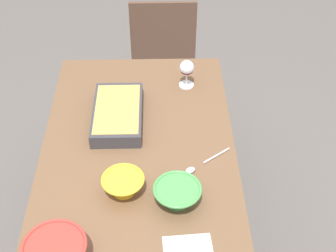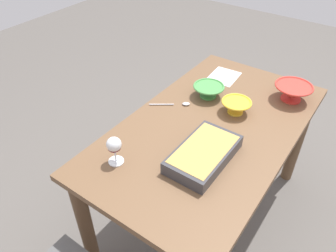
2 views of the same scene
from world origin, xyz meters
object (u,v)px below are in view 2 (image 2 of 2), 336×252
small_bowl (236,106)px  napkin (224,77)px  mixing_bowl (293,92)px  dining_table (209,144)px  serving_spoon (178,104)px  casserole_dish (204,153)px  serving_bowl (209,90)px  wine_glass (114,146)px

small_bowl → napkin: size_ratio=0.79×
mixing_bowl → dining_table: bearing=152.0°
serving_spoon → small_bowl: bearing=-67.3°
casserole_dish → small_bowl: bearing=6.0°
serving_spoon → casserole_dish: bearing=-131.1°
dining_table → serving_spoon: 0.29m
serving_bowl → mixing_bowl: bearing=-58.5°
wine_glass → mixing_bowl: 1.11m
serving_spoon → dining_table: bearing=-102.7°
small_bowl → serving_spoon: small_bowl is taller
small_bowl → napkin: (0.32, 0.24, -0.04)m
casserole_dish → wine_glass: bearing=127.7°
serving_spoon → serving_bowl: bearing=-28.3°
mixing_bowl → serving_bowl: 0.49m
serving_spoon → wine_glass: bearing=-177.5°
wine_glass → mixing_bowl: wine_glass is taller
casserole_dish → small_bowl: small_bowl is taller
wine_glass → small_bowl: size_ratio=0.86×
casserole_dish → serving_spoon: (0.31, 0.35, -0.03)m
dining_table → mixing_bowl: (0.50, -0.26, 0.18)m
napkin → mixing_bowl: bearing=-91.1°
casserole_dish → mixing_bowl: bearing=-12.6°
mixing_bowl → serving_spoon: 0.68m
mixing_bowl → serving_spoon: bearing=130.3°
napkin → serving_spoon: bearing=171.8°
mixing_bowl → small_bowl: size_ratio=1.31×
casserole_dish → serving_bowl: serving_bowl is taller
casserole_dish → small_bowl: 0.44m
casserole_dish → serving_spoon: bearing=48.9°
small_bowl → dining_table: bearing=164.5°
mixing_bowl → napkin: mixing_bowl is taller
dining_table → mixing_bowl: mixing_bowl is taller
wine_glass → small_bowl: wine_glass is taller
mixing_bowl → serving_bowl: bearing=121.5°
small_bowl → napkin: bearing=37.0°
dining_table → casserole_dish: size_ratio=3.83×
small_bowl → napkin: small_bowl is taller
serving_spoon → napkin: serving_spoon is taller
casserole_dish → serving_spoon: size_ratio=1.91×
dining_table → mixing_bowl: size_ratio=6.70×
dining_table → napkin: bearing=20.6°
wine_glass → casserole_dish: (0.25, -0.33, -0.06)m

